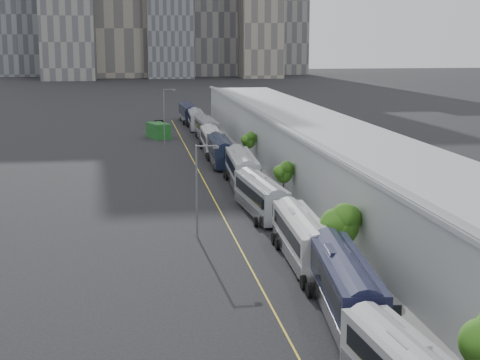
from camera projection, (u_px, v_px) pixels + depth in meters
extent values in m
cube|color=gray|center=(310.00, 197.00, 80.27)|extent=(10.00, 170.00, 0.12)
cube|color=gold|center=(215.00, 201.00, 78.76)|extent=(0.12, 160.00, 0.02)
cube|color=gray|center=(346.00, 166.00, 80.22)|extent=(12.00, 160.00, 6.80)
cube|color=gray|center=(347.00, 144.00, 79.76)|extent=(12.45, 160.40, 2.57)
cube|color=gray|center=(294.00, 134.00, 78.69)|extent=(0.30, 160.00, 0.40)
cube|color=#9799A0|center=(409.00, 341.00, 33.40)|extent=(1.44, 2.24, 0.29)
cube|color=#161831|center=(344.00, 285.00, 45.70)|extent=(4.08, 13.69, 3.27)
cube|color=black|center=(345.00, 277.00, 45.39)|extent=(3.97, 12.09, 1.11)
cube|color=silver|center=(343.00, 301.00, 45.90)|extent=(4.09, 13.43, 1.05)
cube|color=#161831|center=(338.00, 250.00, 46.88)|extent=(1.58, 2.41, 0.31)
cube|color=#BABABC|center=(302.00, 237.00, 57.13)|extent=(3.00, 12.86, 3.10)
cube|color=black|center=(303.00, 231.00, 56.83)|extent=(3.01, 11.33, 1.05)
cube|color=silver|center=(302.00, 249.00, 57.32)|extent=(3.03, 12.60, 0.99)
cube|color=#BABABC|center=(298.00, 212.00, 58.24)|extent=(1.35, 2.21, 0.29)
cube|color=gray|center=(261.00, 196.00, 72.03)|extent=(3.44, 12.81, 3.07)
cube|color=black|center=(261.00, 191.00, 71.74)|extent=(3.39, 11.30, 1.04)
cube|color=silver|center=(261.00, 206.00, 72.22)|extent=(3.46, 12.56, 0.98)
cube|color=gray|center=(258.00, 177.00, 73.13)|extent=(1.42, 2.23, 0.29)
cube|color=#9D9FA6|center=(242.00, 169.00, 86.56)|extent=(3.37, 13.73, 3.30)
cube|color=black|center=(242.00, 164.00, 86.25)|extent=(3.35, 12.10, 1.12)
cube|color=silver|center=(242.00, 177.00, 86.76)|extent=(3.40, 13.46, 1.06)
cube|color=#9D9FA6|center=(240.00, 152.00, 87.75)|extent=(1.47, 2.37, 0.31)
cube|color=#161C31|center=(220.00, 151.00, 100.93)|extent=(2.83, 12.99, 3.14)
cube|color=black|center=(220.00, 147.00, 100.63)|extent=(2.86, 11.43, 1.07)
cube|color=silver|center=(220.00, 158.00, 101.12)|extent=(2.87, 12.73, 1.00)
cube|color=#161C31|center=(219.00, 137.00, 102.06)|extent=(1.34, 2.21, 0.30)
cube|color=silver|center=(211.00, 140.00, 112.47)|extent=(2.85, 12.54, 3.02)
cube|color=black|center=(211.00, 137.00, 112.19)|extent=(2.86, 11.04, 1.03)
cube|color=silver|center=(211.00, 146.00, 112.66)|extent=(2.88, 12.29, 0.97)
cube|color=silver|center=(210.00, 128.00, 113.56)|extent=(1.31, 2.15, 0.29)
cube|color=slate|center=(206.00, 129.00, 125.44)|extent=(2.98, 13.44, 3.24)
cube|color=black|center=(207.00, 125.00, 125.13)|extent=(3.00, 11.83, 1.10)
cube|color=silver|center=(207.00, 135.00, 125.63)|extent=(3.01, 13.17, 1.04)
cube|color=slate|center=(205.00, 117.00, 126.60)|extent=(1.39, 2.29, 0.31)
cube|color=gray|center=(196.00, 119.00, 140.62)|extent=(2.96, 12.80, 3.08)
cube|color=black|center=(196.00, 117.00, 140.33)|extent=(2.97, 11.28, 1.05)
cube|color=silver|center=(196.00, 125.00, 140.81)|extent=(2.99, 12.55, 0.99)
cube|color=gray|center=(195.00, 110.00, 141.73)|extent=(1.34, 2.19, 0.29)
cube|color=#171934|center=(188.00, 113.00, 152.35)|extent=(3.08, 13.20, 3.18)
cube|color=black|center=(188.00, 110.00, 152.04)|extent=(3.08, 11.63, 1.08)
cube|color=silver|center=(188.00, 118.00, 152.54)|extent=(3.11, 12.94, 1.02)
cube|color=#171934|center=(188.00, 104.00, 153.49)|extent=(1.39, 2.26, 0.30)
cylinder|color=black|center=(339.00, 244.00, 56.07)|extent=(0.18, 0.18, 3.30)
sphere|color=#2B5C15|center=(340.00, 221.00, 55.72)|extent=(2.95, 2.95, 2.95)
cylinder|color=black|center=(283.00, 186.00, 78.85)|extent=(0.18, 0.18, 3.04)
sphere|color=#2B5C15|center=(284.00, 172.00, 78.56)|extent=(1.87, 1.87, 1.87)
cylinder|color=black|center=(249.00, 152.00, 101.79)|extent=(0.18, 0.18, 3.32)
sphere|color=#2B5C15|center=(249.00, 140.00, 101.48)|extent=(1.80, 1.80, 1.80)
cylinder|color=#59595E|center=(197.00, 192.00, 63.50)|extent=(0.18, 0.18, 8.14)
cylinder|color=#59595E|center=(207.00, 146.00, 62.89)|extent=(1.80, 0.14, 0.14)
cube|color=#59595E|center=(216.00, 148.00, 63.03)|extent=(0.50, 0.22, 0.18)
cylinder|color=#59595E|center=(164.00, 117.00, 118.40)|extent=(0.18, 0.18, 9.19)
cylinder|color=#59595E|center=(169.00, 89.00, 117.68)|extent=(1.80, 0.14, 0.14)
cube|color=#59595E|center=(174.00, 90.00, 117.83)|extent=(0.50, 0.22, 0.18)
cube|color=#174A1B|center=(158.00, 131.00, 127.95)|extent=(4.24, 5.96, 2.66)
imported|color=black|center=(160.00, 124.00, 143.33)|extent=(3.03, 5.58, 1.48)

